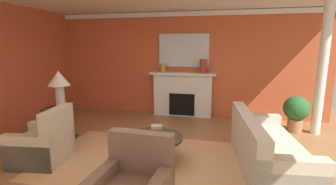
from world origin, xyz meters
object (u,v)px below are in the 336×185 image
fireplace (183,96)px  table_lamp (59,82)px  armchair_near_window (44,145)px  coffee_table (153,143)px  vase_mantel_right (203,66)px  vase_mantel_left (163,68)px  mantel_mirror (184,50)px  sofa (265,150)px  potted_plant (296,111)px  side_table (62,121)px

fireplace → table_lamp: bearing=-133.1°
armchair_near_window → coffee_table: size_ratio=0.95×
vase_mantel_right → coffee_table: bearing=-101.3°
vase_mantel_left → table_lamp: bearing=-125.4°
mantel_mirror → coffee_table: 3.33m
sofa → vase_mantel_right: size_ratio=5.85×
mantel_mirror → sofa: 3.64m
coffee_table → potted_plant: potted_plant is taller
potted_plant → sofa: bearing=-115.4°
armchair_near_window → coffee_table: 1.85m
fireplace → vase_mantel_left: vase_mantel_left is taller
mantel_mirror → sofa: mantel_mirror is taller
vase_mantel_left → vase_mantel_right: size_ratio=0.61×
fireplace → table_lamp: 3.23m
sofa → coffee_table: size_ratio=2.18×
armchair_near_window → table_lamp: (-0.35, 0.99, 0.92)m
armchair_near_window → side_table: size_ratio=1.36×
side_table → vase_mantel_right: vase_mantel_right is taller
table_lamp → vase_mantel_left: 2.78m
vase_mantel_left → vase_mantel_right: bearing=0.0°
armchair_near_window → sofa: bearing=10.1°
sofa → vase_mantel_left: (-2.36, 2.60, 1.04)m
armchair_near_window → vase_mantel_right: vase_mantel_right is taller
table_lamp → vase_mantel_right: size_ratio=2.01×
fireplace → armchair_near_window: (-1.81, -3.30, -0.27)m
coffee_table → vase_mantel_left: bearing=100.8°
fireplace → mantel_mirror: mantel_mirror is taller
sofa → vase_mantel_left: 3.66m
sofa → side_table: sofa is taller
side_table → sofa: bearing=-4.9°
sofa → side_table: size_ratio=3.12×
vase_mantel_left → side_table: bearing=-125.4°
vase_mantel_right → potted_plant: bearing=-16.8°
mantel_mirror → armchair_near_window: 4.15m
table_lamp → potted_plant: bearing=18.1°
coffee_table → side_table: side_table is taller
vase_mantel_left → potted_plant: 3.45m
fireplace → mantel_mirror: size_ratio=1.31×
potted_plant → vase_mantel_left: bearing=168.6°
fireplace → table_lamp: (-2.16, -2.31, 0.65)m
mantel_mirror → table_lamp: 3.30m
sofa → potted_plant: sofa is taller
sofa → vase_mantel_right: vase_mantel_right is taller
fireplace → table_lamp: size_ratio=2.40×
sofa → potted_plant: bearing=64.6°
table_lamp → potted_plant: size_ratio=0.90×
fireplace → armchair_near_window: 3.77m
mantel_mirror → sofa: size_ratio=0.63×
coffee_table → table_lamp: table_lamp is taller
armchair_near_window → coffee_table: armchair_near_window is taller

